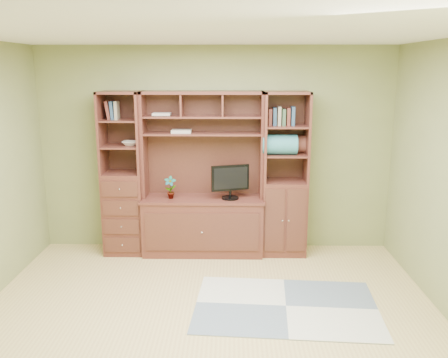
{
  "coord_description": "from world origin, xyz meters",
  "views": [
    {
      "loc": [
        0.21,
        -4.0,
        2.32
      ],
      "look_at": [
        0.12,
        1.2,
        1.1
      ],
      "focal_mm": 38.0,
      "sensor_mm": 36.0,
      "label": 1
    }
  ],
  "objects_px": {
    "left_tower": "(123,174)",
    "right_tower": "(285,175)",
    "center_hutch": "(203,175)",
    "monitor": "(230,176)"
  },
  "relations": [
    {
      "from": "center_hutch",
      "to": "left_tower",
      "type": "bearing_deg",
      "value": 177.71
    },
    {
      "from": "left_tower",
      "to": "monitor",
      "type": "relative_size",
      "value": 3.47
    },
    {
      "from": "left_tower",
      "to": "right_tower",
      "type": "bearing_deg",
      "value": 0.0
    },
    {
      "from": "center_hutch",
      "to": "monitor",
      "type": "height_order",
      "value": "center_hutch"
    },
    {
      "from": "left_tower",
      "to": "monitor",
      "type": "bearing_deg",
      "value": -3.19
    },
    {
      "from": "center_hutch",
      "to": "left_tower",
      "type": "xyz_separation_m",
      "value": [
        -1.0,
        0.04,
        0.0
      ]
    },
    {
      "from": "center_hutch",
      "to": "monitor",
      "type": "distance_m",
      "value": 0.35
    },
    {
      "from": "monitor",
      "to": "left_tower",
      "type": "bearing_deg",
      "value": 159.22
    },
    {
      "from": "left_tower",
      "to": "center_hutch",
      "type": "bearing_deg",
      "value": -2.29
    },
    {
      "from": "right_tower",
      "to": "monitor",
      "type": "relative_size",
      "value": 3.47
    }
  ]
}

